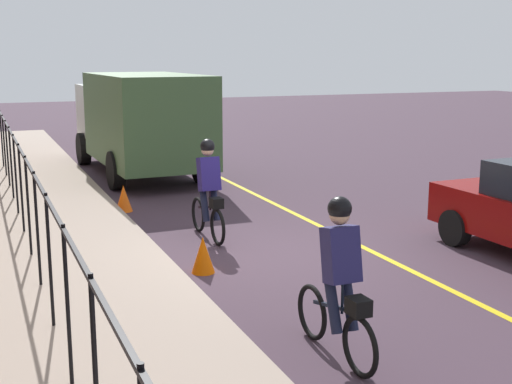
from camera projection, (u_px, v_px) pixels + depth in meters
name	position (u px, v px, depth m)	size (l,w,h in m)	color
ground_plane	(274.00, 254.00, 11.48)	(80.00, 80.00, 0.00)	#44323E
lane_line_centre	(357.00, 244.00, 12.08)	(36.00, 0.12, 0.01)	yellow
sidewalk	(65.00, 274.00, 10.20)	(40.00, 3.20, 0.15)	tan
iron_fence	(27.00, 183.00, 10.71)	(18.94, 0.04, 1.60)	black
cyclist_lead	(209.00, 190.00, 12.22)	(1.71, 0.37, 1.83)	black
cyclist_follow	(339.00, 280.00, 7.35)	(1.71, 0.37, 1.83)	black
box_truck_background	(140.00, 119.00, 18.72)	(6.78, 2.70, 2.78)	#3F5F37
traffic_cone_near	(124.00, 198.00, 14.53)	(0.36, 0.36, 0.57)	#FB5C0D
traffic_cone_far	(203.00, 255.00, 10.45)	(0.36, 0.36, 0.57)	#F45F03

